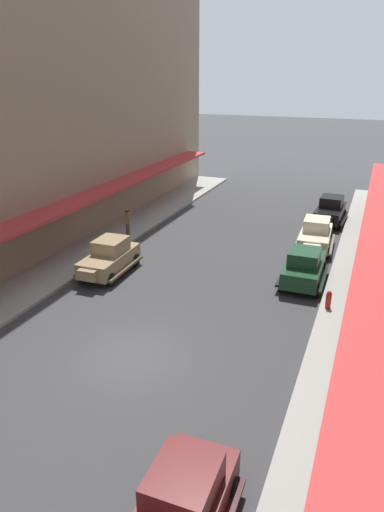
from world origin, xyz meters
TOP-DOWN VIEW (x-y plane):
  - ground_plane at (0.00, 0.00)m, footprint 200.00×200.00m
  - sidewalk_right at (7.50, 0.00)m, footprint 3.00×60.00m
  - parked_car_0 at (4.68, 13.94)m, footprint 2.30×4.32m
  - parked_car_1 at (4.84, 8.86)m, footprint 2.19×4.28m
  - parked_car_2 at (4.55, -5.95)m, footprint 2.20×4.28m
  - parked_car_3 at (4.90, 19.63)m, footprint 2.28×4.31m
  - parked_car_4 at (-4.76, 6.30)m, footprint 2.27×4.31m
  - fire_hydrant at (6.35, 6.36)m, footprint 0.24×0.24m
  - pedestrian_0 at (8.25, 12.21)m, footprint 0.36×0.28m
  - pedestrian_1 at (8.19, 5.47)m, footprint 0.36×0.24m
  - pedestrian_2 at (7.95, 4.04)m, footprint 0.36×0.28m
  - pedestrian_3 at (-6.55, 11.38)m, footprint 0.36×0.28m

SIDE VIEW (x-z plane):
  - ground_plane at x=0.00m, z-range 0.00..0.00m
  - sidewalk_right at x=7.50m, z-range 0.00..0.15m
  - fire_hydrant at x=6.35m, z-range 0.15..0.97m
  - parked_car_0 at x=4.68m, z-range 0.02..1.86m
  - parked_car_1 at x=4.84m, z-range 0.02..1.86m
  - parked_car_2 at x=4.55m, z-range 0.02..1.86m
  - parked_car_3 at x=4.90m, z-range 0.02..1.86m
  - parked_car_4 at x=-4.76m, z-range 0.02..1.86m
  - pedestrian_1 at x=8.19m, z-range 0.17..1.81m
  - pedestrian_0 at x=8.25m, z-range 0.18..1.85m
  - pedestrian_2 at x=7.95m, z-range 0.18..1.85m
  - pedestrian_3 at x=-6.55m, z-range 0.18..1.85m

